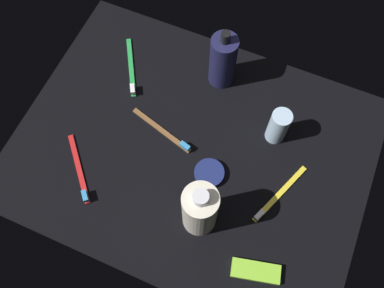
% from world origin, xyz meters
% --- Properties ---
extents(ground_plane, '(0.84, 0.64, 0.01)m').
position_xyz_m(ground_plane, '(0.00, 0.00, -0.01)').
color(ground_plane, black).
extents(lotion_bottle, '(0.07, 0.07, 0.18)m').
position_xyz_m(lotion_bottle, '(0.01, -0.21, 0.08)').
color(lotion_bottle, '#1E1E45').
rests_on(lotion_bottle, ground_plane).
extents(bodywash_bottle, '(0.07, 0.07, 0.19)m').
position_xyz_m(bodywash_bottle, '(-0.08, 0.15, 0.08)').
color(bodywash_bottle, silver).
rests_on(bodywash_bottle, ground_plane).
extents(deodorant_stick, '(0.05, 0.05, 0.10)m').
position_xyz_m(deodorant_stick, '(-0.17, -0.11, 0.05)').
color(deodorant_stick, silver).
rests_on(deodorant_stick, ground_plane).
extents(toothbrush_red, '(0.13, 0.14, 0.02)m').
position_xyz_m(toothbrush_red, '(0.22, 0.16, 0.01)').
color(toothbrush_red, red).
rests_on(toothbrush_red, ground_plane).
extents(toothbrush_green, '(0.10, 0.16, 0.02)m').
position_xyz_m(toothbrush_green, '(0.23, -0.14, 0.01)').
color(toothbrush_green, green).
rests_on(toothbrush_green, ground_plane).
extents(toothbrush_brown, '(0.18, 0.06, 0.02)m').
position_xyz_m(toothbrush_brown, '(0.08, -0.01, 0.01)').
color(toothbrush_brown, brown).
rests_on(toothbrush_brown, ground_plane).
extents(toothbrush_yellow, '(0.08, 0.17, 0.02)m').
position_xyz_m(toothbrush_yellow, '(-0.23, 0.03, 0.01)').
color(toothbrush_yellow, yellow).
rests_on(toothbrush_yellow, ground_plane).
extents(snack_bar_lime, '(0.11, 0.06, 0.01)m').
position_xyz_m(snack_bar_lime, '(-0.24, 0.21, 0.01)').
color(snack_bar_lime, '#8CD133').
rests_on(snack_bar_lime, ground_plane).
extents(cream_tin_left, '(0.07, 0.07, 0.02)m').
position_xyz_m(cream_tin_left, '(-0.06, 0.04, 0.01)').
color(cream_tin_left, navy).
rests_on(cream_tin_left, ground_plane).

